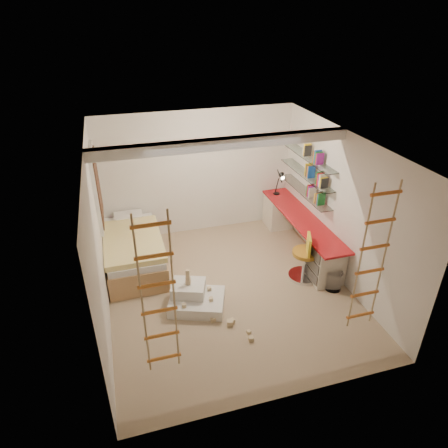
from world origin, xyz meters
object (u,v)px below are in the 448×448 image
object	(u,v)px
swivel_chair	(305,262)
bed	(134,250)
desk	(300,232)
play_platform	(195,298)

from	to	relation	value
swivel_chair	bed	bearing A→B (deg)	156.60
bed	swivel_chair	size ratio (longest dim) A/B	2.22
desk	play_platform	size ratio (longest dim) A/B	2.68
swivel_chair	play_platform	bearing A→B (deg)	-174.35
desk	swivel_chair	distance (m)	0.94
bed	play_platform	xyz separation A→B (m)	(0.83, -1.45, -0.18)
desk	play_platform	distance (m)	2.62
desk	bed	world-z (taller)	desk
desk	swivel_chair	bearing A→B (deg)	-109.76
bed	swivel_chair	xyz separation A→B (m)	(2.88, -1.25, 0.00)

